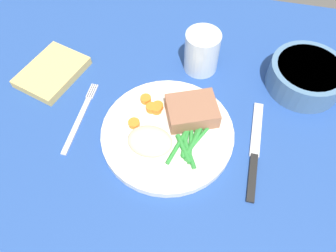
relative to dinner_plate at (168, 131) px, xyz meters
The scene contains 11 objects.
dining_table 4.06cm from the dinner_plate, ahead, with size 120.00×90.00×2.00cm.
dinner_plate is the anchor object (origin of this frame).
meat_portion 5.54cm from the dinner_plate, 49.40° to the left, with size 8.93×6.98×3.20cm, color #936047.
mashed_potatoes 5.60cm from the dinner_plate, 116.57° to the right, with size 7.76×5.80×4.03cm, color beige.
carrot_slices 5.58cm from the dinner_plate, 141.73° to the left, with size 5.41×7.53×1.29cm.
green_beans 4.98cm from the dinner_plate, 29.66° to the right, with size 6.17×9.74×0.89cm.
fork 17.12cm from the dinner_plate, behind, with size 1.44×16.60×0.40cm.
knife 15.91cm from the dinner_plate, ahead, with size 1.70×20.50×0.64cm.
water_glass 18.41cm from the dinner_plate, 80.62° to the left, with size 7.04×7.04×8.72cm.
salad_bowl 29.82cm from the dinner_plate, 36.02° to the left, with size 14.71×14.71×5.35cm.
napkin 28.08cm from the dinner_plate, 161.59° to the left, with size 10.15×13.35×1.77cm, color #DBBC6B.
Camera 1 is at (3.35, -30.38, 52.83)cm, focal length 34.59 mm.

